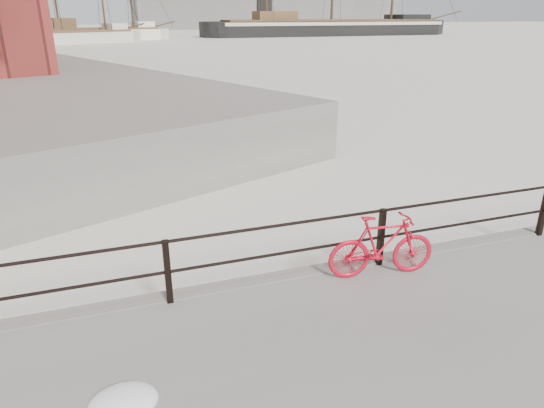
{
  "coord_description": "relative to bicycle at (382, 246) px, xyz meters",
  "views": [
    {
      "loc": [
        -7.6,
        -6.4,
        4.32
      ],
      "look_at": [
        -4.83,
        1.5,
        1.0
      ],
      "focal_mm": 32.0,
      "sensor_mm": 36.0,
      "label": 1
    }
  ],
  "objects": [
    {
      "name": "schooner_mid",
      "position": [
        -2.98,
        82.74,
        -0.88
      ],
      "size": [
        27.73,
        16.63,
        18.9
      ],
      "primitive_type": null,
      "rotation": [
        0.0,
        0.0,
        0.23
      ],
      "color": "white",
      "rests_on": "ground"
    },
    {
      "name": "ground",
      "position": [
        3.68,
        0.48,
        -0.88
      ],
      "size": [
        400.0,
        400.0,
        0.0
      ],
      "primitive_type": "plane",
      "color": "white",
      "rests_on": "ground"
    },
    {
      "name": "industrial_east",
      "position": [
        81.68,
        150.48,
        6.12
      ],
      "size": [
        20.0,
        16.0,
        14.0
      ],
      "primitive_type": "cube",
      "color": "gray",
      "rests_on": "ground"
    },
    {
      "name": "barque_black",
      "position": [
        41.17,
        87.13,
        -0.88
      ],
      "size": [
        59.64,
        20.24,
        33.65
      ],
      "primitive_type": null,
      "rotation": [
        0.0,
        0.0,
        -0.01
      ],
      "color": "black",
      "rests_on": "ground"
    },
    {
      "name": "guardrail",
      "position": [
        3.68,
        0.33,
        -0.03
      ],
      "size": [
        28.0,
        0.1,
        1.0
      ],
      "primitive_type": null,
      "color": "black",
      "rests_on": "promenade"
    },
    {
      "name": "schooner_left",
      "position": [
        -6.71,
        75.49,
        -0.88
      ],
      "size": [
        25.06,
        18.32,
        17.5
      ],
      "primitive_type": null,
      "rotation": [
        0.0,
        0.0,
        0.39
      ],
      "color": "beige",
      "rests_on": "ground"
    },
    {
      "name": "bicycle",
      "position": [
        0.0,
        0.0,
        0.0
      ],
      "size": [
        1.76,
        0.52,
        1.05
      ],
      "primitive_type": "imported",
      "rotation": [
        0.0,
        0.0,
        -0.15
      ],
      "color": "red",
      "rests_on": "promenade"
    }
  ]
}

